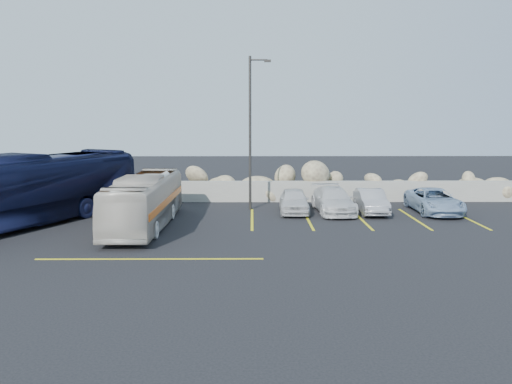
{
  "coord_description": "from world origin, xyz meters",
  "views": [
    {
      "loc": [
        2.61,
        -16.74,
        4.99
      ],
      "look_at": [
        2.77,
        4.0,
        1.8
      ],
      "focal_mm": 35.0,
      "sensor_mm": 36.0,
      "label": 1
    }
  ],
  "objects_px": {
    "tour_coach": "(27,190)",
    "lamppost": "(251,129)",
    "car_b": "(371,201)",
    "vintage_bus": "(145,201)",
    "car_c": "(333,200)",
    "car_a": "(294,201)",
    "car_d": "(434,201)"
  },
  "relations": [
    {
      "from": "tour_coach",
      "to": "lamppost",
      "type": "bearing_deg",
      "value": 46.96
    },
    {
      "from": "car_b",
      "to": "vintage_bus",
      "type": "bearing_deg",
      "value": -162.31
    },
    {
      "from": "car_c",
      "to": "car_a",
      "type": "bearing_deg",
      "value": 177.29
    },
    {
      "from": "car_a",
      "to": "car_c",
      "type": "bearing_deg",
      "value": 2.14
    },
    {
      "from": "lamppost",
      "to": "car_a",
      "type": "bearing_deg",
      "value": -20.07
    },
    {
      "from": "car_c",
      "to": "car_d",
      "type": "distance_m",
      "value": 5.22
    },
    {
      "from": "car_b",
      "to": "car_d",
      "type": "height_order",
      "value": "car_d"
    },
    {
      "from": "lamppost",
      "to": "car_d",
      "type": "relative_size",
      "value": 1.79
    },
    {
      "from": "car_d",
      "to": "car_b",
      "type": "bearing_deg",
      "value": -179.17
    },
    {
      "from": "lamppost",
      "to": "vintage_bus",
      "type": "height_order",
      "value": "lamppost"
    },
    {
      "from": "car_a",
      "to": "car_b",
      "type": "distance_m",
      "value": 3.97
    },
    {
      "from": "car_a",
      "to": "car_d",
      "type": "height_order",
      "value": "car_a"
    },
    {
      "from": "lamppost",
      "to": "car_b",
      "type": "relative_size",
      "value": 2.19
    },
    {
      "from": "vintage_bus",
      "to": "tour_coach",
      "type": "xyz_separation_m",
      "value": [
        -5.46,
        0.41,
        0.46
      ]
    },
    {
      "from": "vintage_bus",
      "to": "car_c",
      "type": "xyz_separation_m",
      "value": [
        9.02,
        3.3,
        -0.54
      ]
    },
    {
      "from": "lamppost",
      "to": "vintage_bus",
      "type": "bearing_deg",
      "value": -139.3
    },
    {
      "from": "car_a",
      "to": "car_c",
      "type": "height_order",
      "value": "car_c"
    },
    {
      "from": "car_c",
      "to": "car_d",
      "type": "xyz_separation_m",
      "value": [
        5.22,
        -0.1,
        -0.02
      ]
    },
    {
      "from": "vintage_bus",
      "to": "car_d",
      "type": "bearing_deg",
      "value": 13.44
    },
    {
      "from": "tour_coach",
      "to": "car_b",
      "type": "bearing_deg",
      "value": 36.68
    },
    {
      "from": "vintage_bus",
      "to": "car_d",
      "type": "distance_m",
      "value": 14.6
    },
    {
      "from": "car_b",
      "to": "car_d",
      "type": "relative_size",
      "value": 0.82
    },
    {
      "from": "lamppost",
      "to": "car_c",
      "type": "distance_m",
      "value": 5.66
    },
    {
      "from": "car_b",
      "to": "car_a",
      "type": "bearing_deg",
      "value": 179.87
    },
    {
      "from": "tour_coach",
      "to": "car_d",
      "type": "xyz_separation_m",
      "value": [
        19.7,
        2.79,
        -1.02
      ]
    },
    {
      "from": "car_a",
      "to": "car_b",
      "type": "height_order",
      "value": "car_a"
    },
    {
      "from": "vintage_bus",
      "to": "car_b",
      "type": "distance_m",
      "value": 11.42
    },
    {
      "from": "vintage_bus",
      "to": "tour_coach",
      "type": "distance_m",
      "value": 5.49
    },
    {
      "from": "car_c",
      "to": "car_b",
      "type": "bearing_deg",
      "value": -6.53
    },
    {
      "from": "vintage_bus",
      "to": "car_d",
      "type": "relative_size",
      "value": 1.9
    },
    {
      "from": "car_b",
      "to": "tour_coach",
      "type": "bearing_deg",
      "value": -168.92
    },
    {
      "from": "vintage_bus",
      "to": "car_c",
      "type": "bearing_deg",
      "value": 20.85
    }
  ]
}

